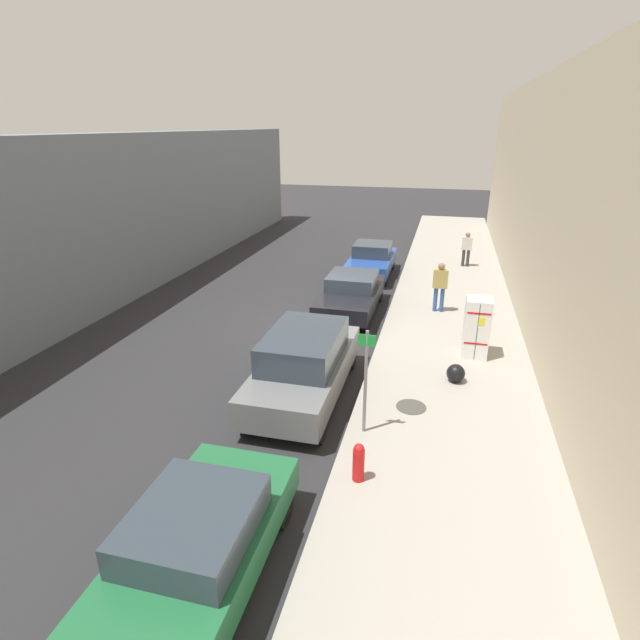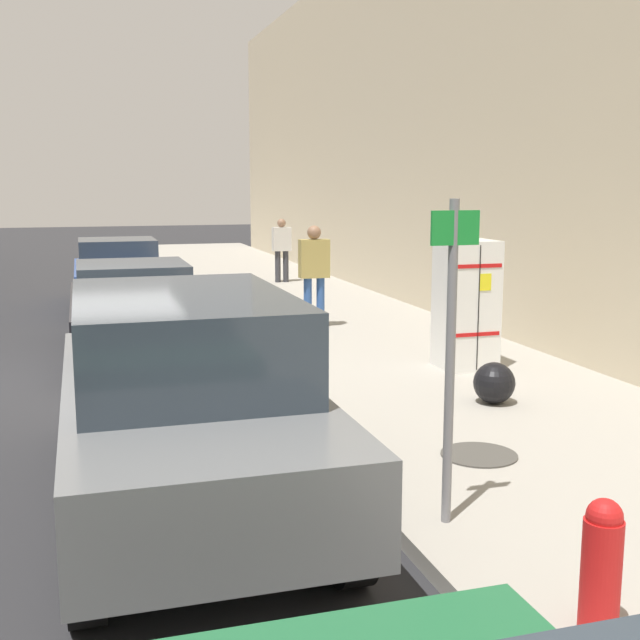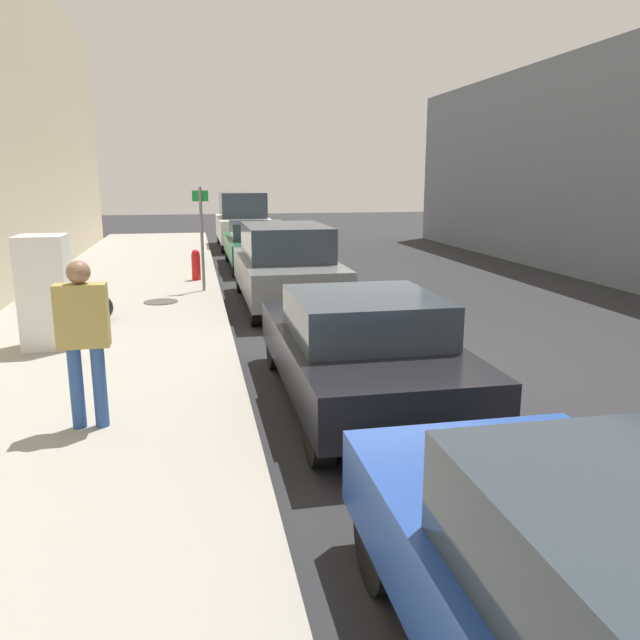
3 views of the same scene
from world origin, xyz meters
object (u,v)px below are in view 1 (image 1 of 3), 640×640
at_px(pedestrian_standing_near, 440,283).
at_px(parked_sedan_dark, 351,293).
at_px(parked_hatchback_blue, 372,260).
at_px(parked_sedan_green, 190,555).
at_px(discarded_refrigerator, 476,328).
at_px(fire_hydrant, 359,462).
at_px(trash_bag, 456,373).
at_px(pedestrian_walking_far, 467,247).
at_px(street_sign_post, 366,376).
at_px(parked_suv_gray, 304,364).

distance_m(pedestrian_standing_near, parked_sedan_dark, 3.12).
bearing_deg(parked_hatchback_blue, parked_sedan_green, 90.00).
bearing_deg(discarded_refrigerator, parked_hatchback_blue, -62.08).
xyz_separation_m(fire_hydrant, trash_bag, (-1.76, -4.38, -0.16)).
bearing_deg(pedestrian_standing_near, fire_hydrant, -131.89).
xyz_separation_m(fire_hydrant, parked_sedan_green, (1.88, 2.87, 0.19)).
height_order(parked_hatchback_blue, parked_sedan_green, parked_hatchback_blue).
bearing_deg(parked_sedan_green, parked_sedan_dark, -90.00).
height_order(discarded_refrigerator, fire_hydrant, discarded_refrigerator).
xyz_separation_m(fire_hydrant, pedestrian_walking_far, (-2.22, -16.08, 0.51)).
bearing_deg(parked_hatchback_blue, street_sign_post, 97.93).
bearing_deg(discarded_refrigerator, pedestrian_walking_far, -89.68).
distance_m(fire_hydrant, parked_suv_gray, 3.53).
bearing_deg(street_sign_post, fire_hydrant, 95.64).
xyz_separation_m(discarded_refrigerator, trash_bag, (0.51, 1.74, -0.62)).
distance_m(discarded_refrigerator, pedestrian_walking_far, 9.96).
xyz_separation_m(trash_bag, parked_hatchback_blue, (3.64, -9.58, 0.35)).
xyz_separation_m(trash_bag, pedestrian_standing_near, (0.59, -5.21, 0.79)).
distance_m(fire_hydrant, parked_sedan_dark, 9.30).
relative_size(pedestrian_walking_far, parked_sedan_dark, 0.37).
xyz_separation_m(parked_sedan_dark, parked_suv_gray, (0.00, 6.14, 0.17)).
bearing_deg(fire_hydrant, trash_bag, -111.92).
xyz_separation_m(street_sign_post, pedestrian_walking_far, (-2.37, -14.49, -0.41)).
bearing_deg(street_sign_post, parked_sedan_dark, -77.09).
height_order(parked_suv_gray, parked_sedan_green, parked_suv_gray).
bearing_deg(parked_sedan_green, parked_suv_gray, -90.00).
bearing_deg(parked_sedan_dark, parked_sedan_green, 90.00).
relative_size(parked_sedan_dark, parked_suv_gray, 0.91).
bearing_deg(trash_bag, fire_hydrant, 68.08).
height_order(fire_hydrant, pedestrian_standing_near, pedestrian_standing_near).
height_order(discarded_refrigerator, trash_bag, discarded_refrigerator).
relative_size(discarded_refrigerator, parked_hatchback_blue, 0.44).
bearing_deg(fire_hydrant, parked_suv_gray, -57.66).
bearing_deg(street_sign_post, parked_suv_gray, -38.58).
bearing_deg(parked_sedan_dark, parked_suv_gray, 90.00).
bearing_deg(street_sign_post, parked_hatchback_blue, -82.07).
relative_size(fire_hydrant, parked_sedan_dark, 0.18).
relative_size(street_sign_post, parked_sedan_dark, 0.55).
distance_m(street_sign_post, trash_bag, 3.55).
bearing_deg(parked_sedan_dark, pedestrian_walking_far, -120.42).
relative_size(discarded_refrigerator, fire_hydrant, 2.20).
bearing_deg(parked_suv_gray, street_sign_post, 141.42).
xyz_separation_m(discarded_refrigerator, fire_hydrant, (2.27, 6.12, -0.46)).
height_order(fire_hydrant, parked_suv_gray, parked_suv_gray).
bearing_deg(pedestrian_walking_far, parked_hatchback_blue, 75.03).
relative_size(discarded_refrigerator, parked_sedan_green, 0.38).
bearing_deg(fire_hydrant, parked_sedan_dark, -78.34).
bearing_deg(parked_suv_gray, pedestrian_standing_near, -114.71).
height_order(fire_hydrant, parked_sedan_dark, parked_sedan_dark).
height_order(pedestrian_standing_near, parked_sedan_dark, pedestrian_standing_near).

